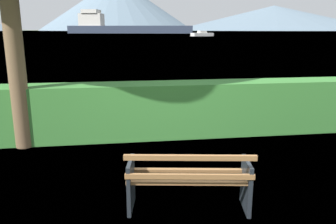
{
  "coord_description": "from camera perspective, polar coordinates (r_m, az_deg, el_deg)",
  "views": [
    {
      "loc": [
        -0.86,
        -4.0,
        2.33
      ],
      "look_at": [
        0.0,
        1.86,
        0.87
      ],
      "focal_mm": 36.0,
      "sensor_mm": 36.0,
      "label": 1
    }
  ],
  "objects": [
    {
      "name": "distant_hills",
      "position": [
        582.76,
        -7.25,
        16.42
      ],
      "size": [
        902.11,
        356.82,
        84.26
      ],
      "color": "slate",
      "rests_on": "ground_plane"
    },
    {
      "name": "water_surface",
      "position": [
        310.37,
        -8.37,
        13.28
      ],
      "size": [
        620.0,
        620.0,
        0.0
      ],
      "primitive_type": "plane",
      "color": "#7A99A8",
      "rests_on": "ground_plane"
    },
    {
      "name": "sailboat_mid",
      "position": [
        249.15,
        1.24,
        13.43
      ],
      "size": [
        3.55,
        6.72,
        1.4
      ],
      "color": "#335693",
      "rests_on": "water_surface"
    },
    {
      "name": "tender_far",
      "position": [
        231.95,
        -3.29,
        13.44
      ],
      "size": [
        2.56,
        6.67,
        2.09
      ],
      "color": "#B2332D",
      "rests_on": "water_surface"
    },
    {
      "name": "fishing_boat_near",
      "position": [
        116.14,
        5.8,
        12.97
      ],
      "size": [
        7.95,
        4.79,
        1.79
      ],
      "color": "silver",
      "rests_on": "water_surface"
    },
    {
      "name": "ground_plane",
      "position": [
        4.71,
        3.4,
        -15.8
      ],
      "size": [
        1400.0,
        1400.0,
        0.0
      ],
      "primitive_type": "plane",
      "color": "#4C6B33"
    },
    {
      "name": "park_bench",
      "position": [
        4.46,
        3.52,
        -11.45
      ],
      "size": [
        1.67,
        0.81,
        0.87
      ],
      "color": "olive",
      "rests_on": "ground_plane"
    },
    {
      "name": "cargo_ship_large",
      "position": [
        196.81,
        -7.94,
        14.1
      ],
      "size": [
        69.96,
        25.46,
        12.9
      ],
      "color": "#2D384C",
      "rests_on": "water_surface"
    },
    {
      "name": "hedge_row",
      "position": [
        7.43,
        -1.46,
        0.37
      ],
      "size": [
        12.11,
        0.78,
        1.19
      ],
      "primitive_type": "cube",
      "color": "#387A33",
      "rests_on": "ground_plane"
    }
  ]
}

